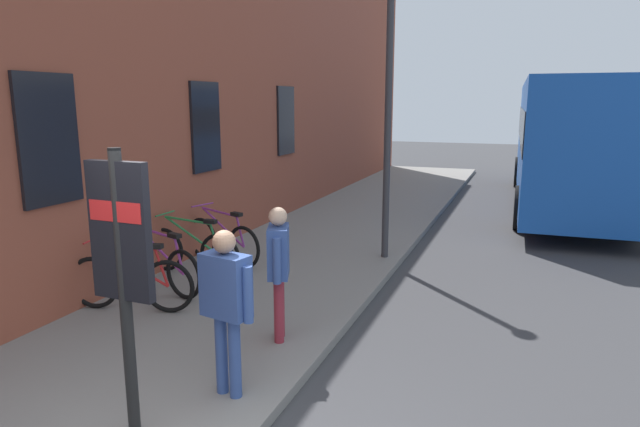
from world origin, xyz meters
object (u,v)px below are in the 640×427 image
Objects in this scene: bicycle_nearest_sign at (223,241)px; street_lamp at (389,91)px; bicycle_end_of_row at (131,282)px; transit_info_sign at (122,250)px; bicycle_mid_rack at (160,266)px; city_bus at (570,136)px; bicycle_leaning_wall at (192,251)px; pedestrian_near_bus at (226,296)px; pedestrian_by_facade at (279,260)px.

street_lamp is (1.35, -2.52, 2.52)m from bicycle_nearest_sign.
bicycle_end_of_row is 2.36m from bicycle_nearest_sign.
bicycle_end_of_row is at bearing 39.57° from transit_info_sign.
city_bus reaches higher than bicycle_mid_rack.
street_lamp is (-7.05, 3.30, 1.11)m from city_bus.
city_bus reaches higher than bicycle_end_of_row.
bicycle_mid_rack is 11.71m from city_bus.
pedestrian_near_bus is (-3.05, -2.43, 0.59)m from bicycle_leaning_wall.
street_lamp is (3.84, -0.29, 1.95)m from pedestrian_by_facade.
city_bus is (8.40, -5.82, 1.41)m from bicycle_nearest_sign.
city_bus is 7.86m from street_lamp.
transit_info_sign is at bearing 163.20° from city_bus.
city_bus is 12.71m from pedestrian_near_bus.
bicycle_nearest_sign is at bearing 22.15° from transit_info_sign.
city_bus reaches higher than transit_info_sign.
bicycle_mid_rack is 4.69m from street_lamp.
city_bus is (13.03, -3.93, 0.20)m from transit_info_sign.
bicycle_nearest_sign is at bearing 41.84° from pedestrian_by_facade.
pedestrian_by_facade is (-1.75, -2.35, 0.57)m from bicycle_leaning_wall.
pedestrian_by_facade is 0.32× the size of street_lamp.
transit_info_sign is (-3.89, -2.01, 1.21)m from bicycle_leaning_wall.
bicycle_mid_rack is at bearing 149.47° from city_bus.
bicycle_leaning_wall is 0.36× the size of street_lamp.
city_bus is at bearing -18.24° from pedestrian_by_facade.
bicycle_end_of_row is 1.63m from bicycle_leaning_wall.
pedestrian_by_facade is (-2.49, -2.23, 0.57)m from bicycle_nearest_sign.
bicycle_nearest_sign is 3.39m from pedestrian_by_facade.
bicycle_nearest_sign is at bearing 0.29° from bicycle_end_of_row.
bicycle_end_of_row is 0.76m from bicycle_mid_rack.
bicycle_nearest_sign is 0.71× the size of transit_info_sign.
bicycle_end_of_row is 0.73× the size of transit_info_sign.
bicycle_nearest_sign is 1.06× the size of pedestrian_near_bus.
transit_info_sign is at bearing -152.69° from bicycle_leaning_wall.
city_bus is 2.17× the size of street_lamp.
transit_info_sign is at bearing -157.85° from bicycle_nearest_sign.
bicycle_leaning_wall is 1.10× the size of pedestrian_near_bus.
transit_info_sign is at bearing 170.85° from pedestrian_by_facade.
transit_info_sign reaches higher than bicycle_mid_rack.
pedestrian_near_bus is 1.02× the size of pedestrian_by_facade.
transit_info_sign reaches higher than bicycle_leaning_wall.
transit_info_sign is at bearing -140.43° from bicycle_end_of_row.
bicycle_leaning_wall is 0.17× the size of city_bus.
transit_info_sign is 1.49× the size of pedestrian_near_bus.
bicycle_mid_rack is at bearing 47.76° from pedestrian_near_bus.
pedestrian_by_facade is 4.32m from street_lamp.
bicycle_mid_rack is 1.62m from bicycle_nearest_sign.
bicycle_mid_rack is 0.88m from bicycle_leaning_wall.
transit_info_sign is at bearing -146.79° from bicycle_mid_rack.
street_lamp is (5.14, -0.22, 1.93)m from pedestrian_near_bus.
bicycle_mid_rack and bicycle_leaning_wall have the same top height.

